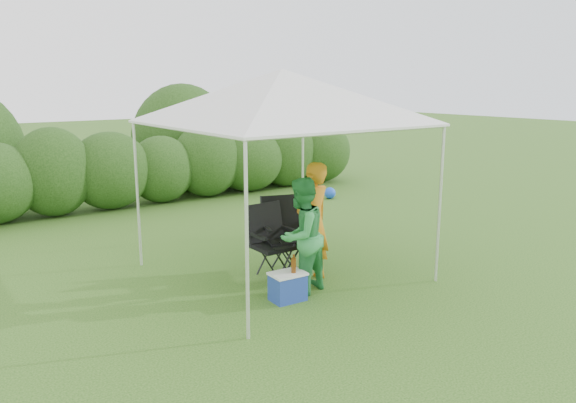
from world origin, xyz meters
TOP-DOWN VIEW (x-y plane):
  - ground at (0.00, 0.00)m, footprint 70.00×70.00m
  - hedge at (0.14, 6.00)m, footprint 11.90×1.53m
  - canopy at (0.00, 0.50)m, footprint 3.10×3.10m
  - chair_right at (0.11, 0.59)m, footprint 0.79×0.75m
  - chair_left at (-0.19, 0.51)m, footprint 0.63×0.57m
  - man at (0.16, 0.02)m, footprint 0.67×0.53m
  - woman at (-0.25, -0.26)m, footprint 0.87×0.76m
  - cooler at (-0.54, -0.38)m, footprint 0.45×0.34m
  - bottle at (-0.48, -0.42)m, footprint 0.06×0.06m
  - lawn_toy at (3.64, 4.25)m, footprint 0.66×0.55m

SIDE VIEW (x-z plane):
  - ground at x=0.00m, z-range 0.00..0.00m
  - lawn_toy at x=3.64m, z-range -0.01..0.32m
  - cooler at x=-0.54m, z-range 0.00..0.36m
  - bottle at x=-0.48m, z-range 0.36..0.59m
  - chair_left at x=-0.19m, z-range 0.07..1.08m
  - chair_right at x=0.11m, z-range 0.07..1.14m
  - woman at x=-0.25m, z-range 0.00..1.50m
  - man at x=0.16m, z-range 0.00..1.63m
  - hedge at x=0.14m, z-range -0.07..1.73m
  - canopy at x=0.00m, z-range 1.05..3.88m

